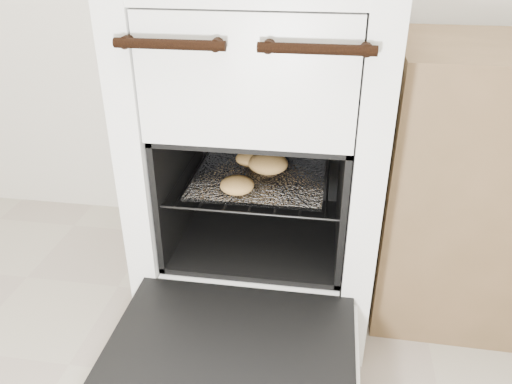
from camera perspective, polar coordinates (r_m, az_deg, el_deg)
stove at (r=1.49m, az=0.93°, el=4.63°), size 0.65×0.72×0.99m
oven_door at (r=1.19m, az=-3.00°, el=-18.02°), size 0.58×0.45×0.04m
oven_rack at (r=1.44m, az=0.52°, el=1.81°), size 0.47×0.45×0.01m
foil_sheet at (r=1.42m, az=0.40°, el=1.66°), size 0.37×0.32×0.01m
baked_rolls at (r=1.42m, az=0.05°, el=2.84°), size 0.19×0.29×0.05m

